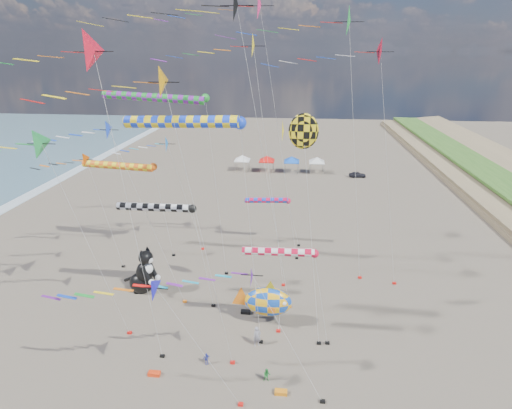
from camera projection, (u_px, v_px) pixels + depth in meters
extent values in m
cone|color=yellow|center=(262.00, 45.00, 33.51)|extent=(2.11, 2.26, 2.33)
cylinder|color=#B2B2B2|center=(274.00, 179.00, 37.59)|extent=(2.42, 0.02, 23.37)
cube|color=black|center=(283.00, 285.00, 41.63)|extent=(0.36, 0.24, 0.20)
cone|color=red|center=(89.00, 51.00, 23.97)|extent=(2.69, 2.88, 2.97)
cylinder|color=#B2B2B2|center=(131.00, 226.00, 27.96)|extent=(2.60, 0.02, 22.93)
cube|color=black|center=(162.00, 356.00, 31.91)|extent=(0.36, 0.24, 0.20)
cone|color=black|center=(259.00, 4.00, 29.09)|extent=(2.57, 2.75, 2.84)
cylinder|color=#B2B2B2|center=(276.00, 176.00, 33.62)|extent=(3.03, 0.02, 26.10)
cube|color=black|center=(290.00, 306.00, 38.13)|extent=(0.36, 0.24, 0.20)
cone|color=#EA256B|center=(274.00, 5.00, 37.69)|extent=(2.81, 3.01, 3.10)
cylinder|color=#B2B2B2|center=(287.00, 146.00, 42.38)|extent=(3.14, 0.02, 27.00)
cube|color=black|center=(297.00, 258.00, 47.04)|extent=(0.36, 0.24, 0.20)
cone|color=#53149B|center=(271.00, 284.00, 24.82)|extent=(1.52, 1.63, 1.68)
cylinder|color=#B2B2B2|center=(298.00, 347.00, 26.32)|extent=(3.77, 0.02, 9.35)
cube|color=black|center=(323.00, 401.00, 27.78)|extent=(0.36, 0.24, 0.20)
cone|color=blue|center=(173.00, 142.00, 44.77)|extent=(1.92, 2.05, 2.12)
cylinder|color=#B2B2B2|center=(189.00, 198.00, 47.04)|extent=(2.76, 0.02, 13.39)
cube|color=black|center=(203.00, 249.00, 49.27)|extent=(0.36, 0.24, 0.20)
cone|color=#D84F05|center=(93.00, 160.00, 40.96)|extent=(1.52, 1.62, 1.67)
cylinder|color=#B2B2B2|center=(109.00, 216.00, 43.11)|extent=(1.78, 0.02, 12.47)
cube|color=black|center=(123.00, 266.00, 45.23)|extent=(0.36, 0.24, 0.20)
cone|color=orange|center=(188.00, 80.00, 23.87)|extent=(1.94, 2.08, 2.14)
cylinder|color=#B2B2B2|center=(213.00, 241.00, 27.58)|extent=(2.27, 0.02, 21.26)
cube|color=black|center=(233.00, 362.00, 31.25)|extent=(0.36, 0.24, 0.20)
cone|color=blue|center=(127.00, 128.00, 33.22)|extent=(1.68, 1.80, 1.86)
cylinder|color=#B2B2B2|center=(158.00, 222.00, 36.07)|extent=(3.83, 0.02, 16.92)
cube|color=black|center=(185.00, 301.00, 38.89)|extent=(0.36, 0.24, 0.20)
cone|color=red|center=(386.00, 51.00, 34.09)|extent=(2.40, 2.56, 2.64)
cylinder|color=#B2B2B2|center=(391.00, 180.00, 38.03)|extent=(3.47, 0.02, 22.91)
cube|color=black|center=(394.00, 283.00, 41.94)|extent=(0.36, 0.24, 0.20)
cone|color=green|center=(62.00, 145.00, 28.97)|extent=(2.34, 2.50, 2.58)
cylinder|color=#B2B2B2|center=(99.00, 248.00, 31.78)|extent=(3.21, 0.02, 16.55)
cube|color=black|center=(130.00, 333.00, 34.56)|extent=(0.36, 0.24, 0.20)
cone|color=#1A18B9|center=(176.00, 286.00, 24.61)|extent=(1.60, 1.72, 1.77)
cylinder|color=#B2B2B2|center=(210.00, 349.00, 26.10)|extent=(3.94, 0.02, 9.36)
cube|color=black|center=(241.00, 404.00, 27.55)|extent=(0.36, 0.24, 0.20)
cone|color=green|center=(350.00, 22.00, 34.28)|extent=(2.61, 2.80, 2.88)
cylinder|color=#B2B2B2|center=(355.00, 165.00, 38.66)|extent=(3.19, 0.02, 25.27)
cube|color=black|center=(360.00, 277.00, 43.00)|extent=(0.36, 0.24, 0.20)
cylinder|color=red|center=(278.00, 252.00, 30.77)|extent=(5.58, 0.65, 0.65)
sphere|color=red|center=(315.00, 253.00, 30.50)|extent=(0.68, 0.68, 0.68)
cylinder|color=#B2B2B2|center=(321.00, 301.00, 31.94)|extent=(1.52, 0.02, 8.44)
cube|color=black|center=(327.00, 343.00, 33.35)|extent=(0.36, 0.24, 0.20)
cylinder|color=#1A912A|center=(153.00, 97.00, 37.75)|extent=(10.07, 0.78, 0.78)
sphere|color=#1A912A|center=(205.00, 98.00, 37.26)|extent=(0.82, 0.82, 0.82)
cylinder|color=#B2B2B2|center=(217.00, 193.00, 40.56)|extent=(1.52, 0.02, 18.81)
cube|color=black|center=(226.00, 273.00, 43.83)|extent=(0.36, 0.24, 0.20)
cylinder|color=blue|center=(181.00, 122.00, 27.48)|extent=(8.25, 0.85, 0.85)
sphere|color=blue|center=(240.00, 123.00, 27.08)|extent=(0.89, 0.89, 0.89)
cylinder|color=#B2B2B2|center=(252.00, 244.00, 30.30)|extent=(1.52, 0.02, 18.35)
cube|color=black|center=(261.00, 342.00, 33.48)|extent=(0.36, 0.24, 0.20)
cylinder|color=red|center=(266.00, 200.00, 48.42)|extent=(5.28, 0.65, 0.65)
sphere|color=red|center=(288.00, 201.00, 48.16)|extent=(0.68, 0.68, 0.68)
cylinder|color=#B2B2B2|center=(293.00, 224.00, 49.17)|extent=(1.52, 0.02, 6.01)
cube|color=black|center=(299.00, 245.00, 50.13)|extent=(0.36, 0.24, 0.20)
cylinder|color=orange|center=(118.00, 166.00, 44.36)|extent=(8.14, 0.83, 0.83)
sphere|color=orange|center=(153.00, 167.00, 43.96)|extent=(0.87, 0.87, 0.87)
cylinder|color=#B2B2B2|center=(164.00, 213.00, 45.86)|extent=(1.52, 0.02, 11.00)
cube|color=black|center=(174.00, 255.00, 47.73)|extent=(0.36, 0.24, 0.20)
cylinder|color=black|center=(155.00, 207.00, 35.17)|extent=(6.74, 0.72, 0.72)
sphere|color=black|center=(192.00, 209.00, 34.84)|extent=(0.76, 0.76, 0.76)
cylinder|color=#B2B2B2|center=(203.00, 260.00, 36.57)|extent=(1.52, 0.02, 10.04)
cube|color=black|center=(213.00, 305.00, 38.26)|extent=(0.36, 0.24, 0.20)
ellipsoid|color=yellow|center=(304.00, 131.00, 29.15)|extent=(2.20, 0.40, 2.64)
cone|color=yellow|center=(283.00, 131.00, 29.29)|extent=(0.12, 1.80, 1.80)
cylinder|color=#B2B2B2|center=(312.00, 245.00, 31.25)|extent=(2.03, 2.03, 17.43)
cube|color=black|center=(319.00, 343.00, 33.32)|extent=(0.36, 0.24, 0.20)
ellipsoid|color=#1348BA|center=(268.00, 302.00, 35.00)|extent=(4.27, 1.97, 2.77)
cone|color=orange|center=(241.00, 300.00, 35.23)|extent=(2.04, 0.26, 2.03)
cone|color=yellow|center=(270.00, 288.00, 34.48)|extent=(1.48, 0.20, 1.48)
cylinder|color=#B2B2B2|center=(279.00, 319.00, 34.94)|extent=(0.15, 1.04, 1.91)
cube|color=red|center=(278.00, 331.00, 34.78)|extent=(0.36, 0.24, 0.20)
imported|color=gray|center=(257.00, 336.00, 32.91)|extent=(0.77, 0.66, 1.79)
imported|color=#207930|center=(267.00, 375.00, 29.43)|extent=(0.59, 0.49, 1.11)
imported|color=#2D37AD|center=(206.00, 359.00, 31.06)|extent=(0.65, 0.51, 1.03)
cube|color=orange|center=(281.00, 392.00, 28.46)|extent=(0.90, 0.44, 0.30)
cube|color=black|center=(246.00, 312.00, 37.23)|extent=(0.90, 0.44, 0.30)
cube|color=red|center=(154.00, 374.00, 30.10)|extent=(0.90, 0.44, 0.30)
cube|color=silver|center=(242.00, 160.00, 80.88)|extent=(3.00, 3.00, 0.15)
pyramid|color=silver|center=(242.00, 155.00, 80.51)|extent=(4.20, 4.20, 1.00)
cylinder|color=#999999|center=(235.00, 167.00, 80.21)|extent=(0.08, 0.08, 2.20)
cylinder|color=#999999|center=(248.00, 168.00, 79.96)|extent=(0.08, 0.08, 2.20)
cylinder|color=#999999|center=(237.00, 164.00, 82.63)|extent=(0.08, 0.08, 2.20)
cylinder|color=#999999|center=(249.00, 164.00, 82.38)|extent=(0.08, 0.08, 2.20)
cube|color=red|center=(267.00, 161.00, 80.40)|extent=(3.00, 3.00, 0.15)
pyramid|color=red|center=(267.00, 156.00, 80.02)|extent=(4.20, 4.20, 1.00)
cylinder|color=#999999|center=(260.00, 168.00, 79.73)|extent=(0.08, 0.08, 2.20)
cylinder|color=#999999|center=(273.00, 168.00, 79.48)|extent=(0.08, 0.08, 2.20)
cylinder|color=#999999|center=(261.00, 165.00, 82.14)|extent=(0.08, 0.08, 2.20)
cylinder|color=#999999|center=(274.00, 165.00, 81.89)|extent=(0.08, 0.08, 2.20)
cube|color=blue|center=(292.00, 162.00, 79.91)|extent=(3.00, 3.00, 0.15)
pyramid|color=blue|center=(292.00, 156.00, 79.54)|extent=(4.20, 4.20, 1.00)
cylinder|color=#999999|center=(285.00, 169.00, 79.24)|extent=(0.08, 0.08, 2.20)
cylinder|color=#999999|center=(298.00, 169.00, 78.99)|extent=(0.08, 0.08, 2.20)
cylinder|color=#999999|center=(285.00, 165.00, 81.66)|extent=(0.08, 0.08, 2.20)
cylinder|color=#999999|center=(298.00, 166.00, 81.41)|extent=(0.08, 0.08, 2.20)
cube|color=silver|center=(317.00, 162.00, 79.43)|extent=(3.00, 3.00, 0.15)
pyramid|color=silver|center=(317.00, 157.00, 79.05)|extent=(4.20, 4.20, 1.00)
cylinder|color=#999999|center=(310.00, 169.00, 78.76)|extent=(0.08, 0.08, 2.20)
cylinder|color=#999999|center=(323.00, 170.00, 78.51)|extent=(0.08, 0.08, 2.20)
cylinder|color=#999999|center=(310.00, 166.00, 81.17)|extent=(0.08, 0.08, 2.20)
cylinder|color=#999999|center=(323.00, 166.00, 80.92)|extent=(0.08, 0.08, 2.20)
imported|color=#26262D|center=(357.00, 174.00, 77.42)|extent=(3.29, 1.56, 1.09)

